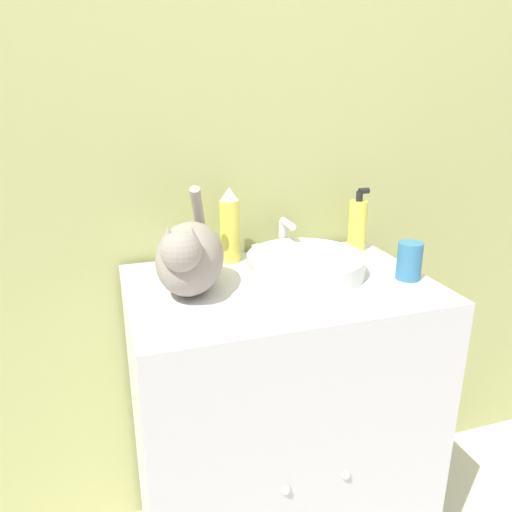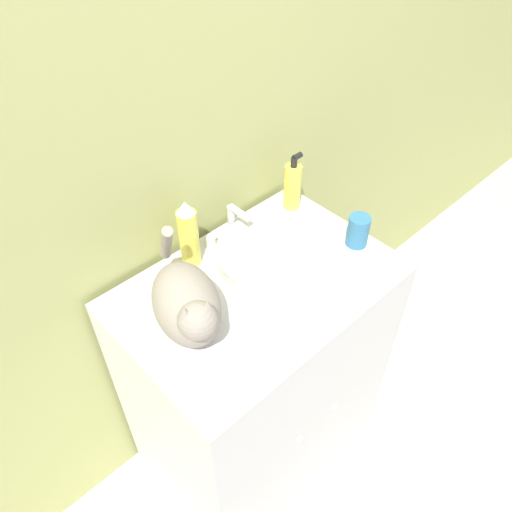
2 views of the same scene
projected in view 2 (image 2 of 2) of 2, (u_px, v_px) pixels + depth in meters
ground_plane at (306, 487)px, 1.86m from camera, size 8.00×8.00×0.00m
wall_back at (178, 131)px, 1.29m from camera, size 6.00×0.05×2.50m
vanity_cabinet at (258, 376)px, 1.68m from camera, size 0.77×0.54×0.91m
sink_basin at (272, 255)px, 1.41m from camera, size 0.31×0.31×0.05m
faucet at (233, 223)px, 1.48m from camera, size 0.19×0.09×0.11m
cat at (187, 304)px, 1.19m from camera, size 0.24×0.35×0.24m
soap_bottle at (293, 186)px, 1.56m from camera, size 0.06×0.05×0.19m
spray_bottle at (188, 234)px, 1.36m from camera, size 0.06×0.06×0.21m
cup at (358, 231)px, 1.45m from camera, size 0.06×0.06×0.10m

